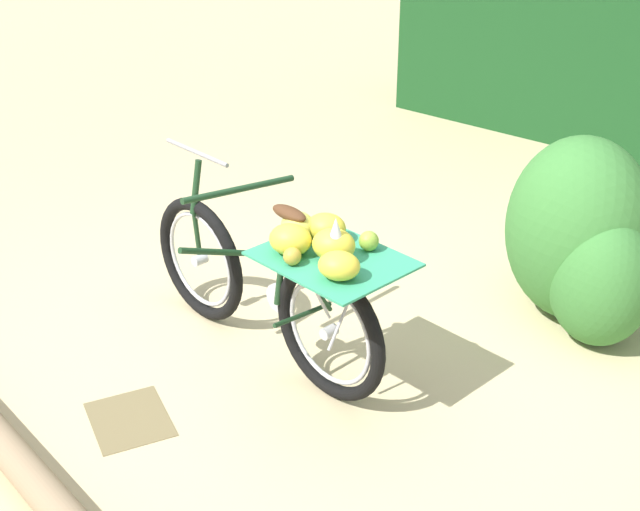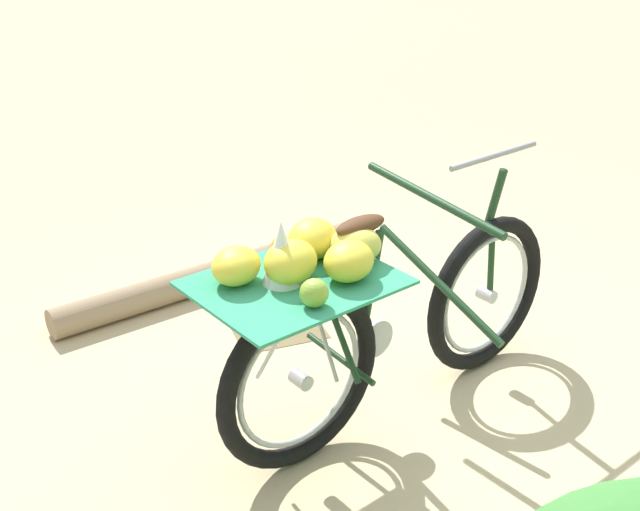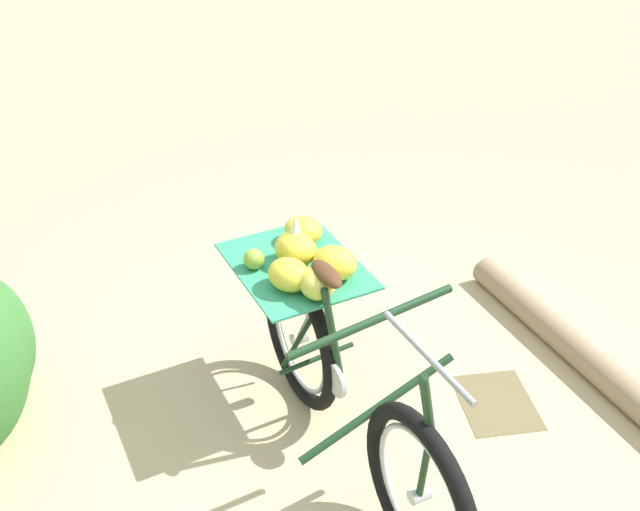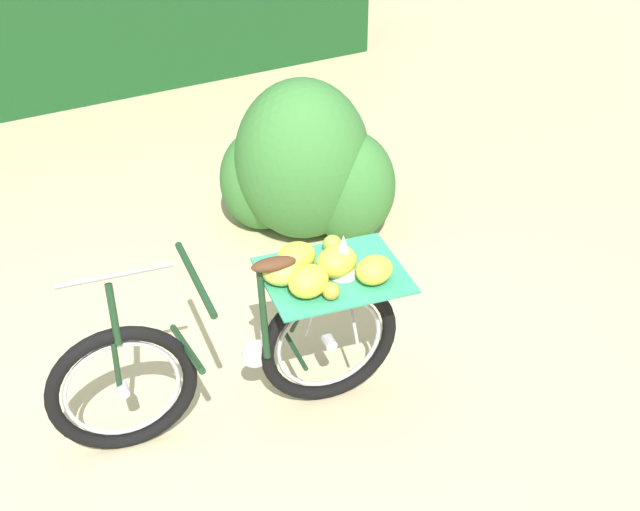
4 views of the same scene
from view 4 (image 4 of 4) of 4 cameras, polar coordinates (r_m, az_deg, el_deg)
name	(u,v)px [view 4 (image 4 of 4)]	position (r m, az deg, el deg)	size (l,w,h in m)	color
ground_plane	(232,403)	(5.17, -5.18, -8.58)	(60.00, 60.00, 0.00)	#C6B284
bicycle	(257,335)	(4.77, -3.70, -4.65)	(1.78, 0.94, 1.03)	black
shrub_cluster	(305,169)	(6.22, -0.86, 5.09)	(1.13, 0.77, 1.08)	#387533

